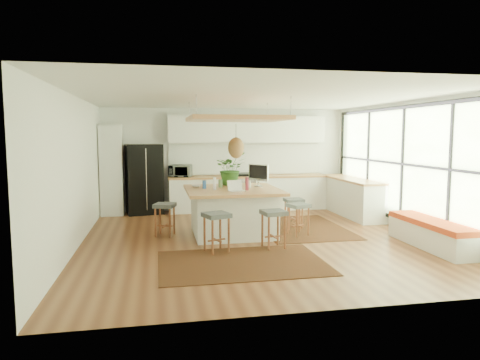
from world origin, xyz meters
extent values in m
plane|color=brown|center=(0.00, 0.00, 0.00)|extent=(7.00, 7.00, 0.00)
plane|color=white|center=(0.00, 0.00, 2.70)|extent=(7.00, 7.00, 0.00)
plane|color=white|center=(0.00, 3.50, 1.35)|extent=(6.50, 0.00, 6.50)
plane|color=white|center=(0.00, -3.50, 1.35)|extent=(6.50, 0.00, 6.50)
plane|color=white|center=(-3.25, 0.00, 1.35)|extent=(0.00, 7.00, 7.00)
plane|color=white|center=(3.25, 0.00, 1.35)|extent=(0.00, 7.00, 7.00)
cube|color=white|center=(-2.95, 3.18, 1.12)|extent=(0.55, 0.60, 2.25)
cube|color=white|center=(0.55, 3.18, 0.44)|extent=(4.20, 0.60, 0.88)
cube|color=#A7683B|center=(0.55, 3.18, 0.90)|extent=(4.24, 0.64, 0.05)
cube|color=white|center=(0.55, 3.48, 1.35)|extent=(4.20, 0.02, 0.80)
cube|color=white|center=(0.55, 3.32, 2.15)|extent=(4.20, 0.34, 0.70)
cube|color=white|center=(2.93, 2.00, 0.44)|extent=(0.60, 2.50, 0.88)
cube|color=#A7683B|center=(2.93, 2.00, 0.90)|extent=(0.64, 2.54, 0.05)
cube|color=black|center=(-0.55, -1.50, 0.01)|extent=(2.60, 1.80, 0.01)
cube|color=black|center=(1.20, 0.79, 0.01)|extent=(1.80, 2.60, 0.01)
imported|color=#A5A5AA|center=(-1.25, 3.18, 1.11)|extent=(0.62, 0.44, 0.38)
imported|color=#1E4C19|center=(-0.28, 1.11, 1.21)|extent=(0.67, 0.74, 0.56)
imported|color=beige|center=(-1.05, 0.86, 0.95)|extent=(0.21, 0.21, 0.05)
cylinder|color=#2B5BAF|center=(-0.91, 0.60, 1.03)|extent=(0.07, 0.07, 0.19)
cylinder|color=white|center=(-0.76, 0.35, 1.03)|extent=(0.07, 0.07, 0.19)
cylinder|color=#9A3347|center=(-0.11, 0.20, 1.03)|extent=(0.07, 0.07, 0.19)
cylinder|color=beige|center=(-0.01, 0.55, 1.03)|extent=(0.07, 0.07, 0.19)
cylinder|color=#577446|center=(-0.56, 0.75, 1.03)|extent=(0.07, 0.07, 0.19)
camera|label=1|loc=(-1.83, -7.99, 2.01)|focal=32.32mm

